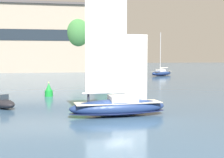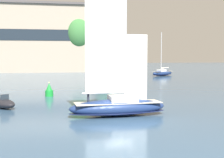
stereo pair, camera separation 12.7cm
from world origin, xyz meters
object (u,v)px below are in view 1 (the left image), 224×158
at_px(channel_buoy, 49,91).
at_px(motor_tender, 3,103).
at_px(tree_shore_center, 78,33).
at_px(sailboat_moored_near_marina, 162,73).
at_px(tree_shore_right, 104,43).
at_px(sailboat_main, 118,105).

bearing_deg(channel_buoy, motor_tender, -117.49).
distance_m(tree_shore_center, sailboat_moored_near_marina, 33.10).
height_order(tree_shore_center, motor_tender, tree_shore_center).
distance_m(tree_shore_right, sailboat_main, 74.99).
height_order(tree_shore_right, channel_buoy, tree_shore_right).
height_order(sailboat_main, channel_buoy, sailboat_main).
bearing_deg(motor_tender, channel_buoy, 62.51).
bearing_deg(tree_shore_right, sailboat_main, -98.02).
xyz_separation_m(sailboat_moored_near_marina, motor_tender, (-33.54, -46.61, -0.28)).
xyz_separation_m(tree_shore_center, sailboat_moored_near_marina, (20.72, -22.94, -11.85)).
relative_size(tree_shore_right, sailboat_main, 1.11).
bearing_deg(tree_shore_center, tree_shore_right, -12.71).
distance_m(sailboat_main, motor_tender, 12.45).
bearing_deg(sailboat_main, sailboat_moored_near_marina, 66.70).
xyz_separation_m(sailboat_moored_near_marina, channel_buoy, (-29.05, -37.99, -0.03)).
distance_m(motor_tender, channel_buoy, 9.72).
xyz_separation_m(tree_shore_right, channel_buoy, (-16.73, -59.04, -8.71)).
relative_size(tree_shore_right, sailboat_moored_near_marina, 1.17).
relative_size(sailboat_moored_near_marina, motor_tender, 2.72).
bearing_deg(motor_tender, tree_shore_right, 72.59).
xyz_separation_m(sailboat_main, motor_tender, (-10.83, 6.12, -0.48)).
height_order(tree_shore_center, channel_buoy, tree_shore_center).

